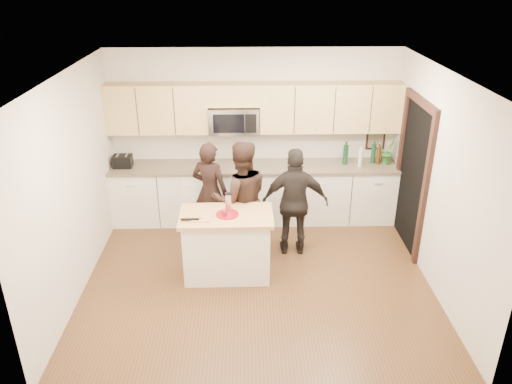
{
  "coord_description": "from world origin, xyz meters",
  "views": [
    {
      "loc": [
        -0.15,
        -5.6,
        3.84
      ],
      "look_at": [
        -0.01,
        0.35,
        1.1
      ],
      "focal_mm": 35.0,
      "sensor_mm": 36.0,
      "label": 1
    }
  ],
  "objects_px": {
    "island": "(227,244)",
    "toaster": "(123,161)",
    "woman_right": "(295,202)",
    "woman_left": "(210,192)",
    "woman_center": "(241,199)"
  },
  "relations": [
    {
      "from": "island",
      "to": "woman_right",
      "type": "distance_m",
      "value": 1.14
    },
    {
      "from": "toaster",
      "to": "island",
      "type": "bearing_deg",
      "value": -43.58
    },
    {
      "from": "toaster",
      "to": "woman_center",
      "type": "height_order",
      "value": "woman_center"
    },
    {
      "from": "woman_right",
      "to": "toaster",
      "type": "bearing_deg",
      "value": -19.12
    },
    {
      "from": "woman_left",
      "to": "woman_center",
      "type": "bearing_deg",
      "value": 157.68
    },
    {
      "from": "woman_left",
      "to": "woman_center",
      "type": "distance_m",
      "value": 0.65
    },
    {
      "from": "toaster",
      "to": "woman_right",
      "type": "height_order",
      "value": "woman_right"
    },
    {
      "from": "woman_center",
      "to": "woman_right",
      "type": "relative_size",
      "value": 1.07
    },
    {
      "from": "toaster",
      "to": "woman_left",
      "type": "relative_size",
      "value": 0.19
    },
    {
      "from": "woman_left",
      "to": "woman_right",
      "type": "xyz_separation_m",
      "value": [
        1.22,
        -0.46,
        0.03
      ]
    },
    {
      "from": "woman_left",
      "to": "woman_right",
      "type": "distance_m",
      "value": 1.3
    },
    {
      "from": "island",
      "to": "toaster",
      "type": "relative_size",
      "value": 4.23
    },
    {
      "from": "island",
      "to": "toaster",
      "type": "xyz_separation_m",
      "value": [
        -1.65,
        1.57,
        0.58
      ]
    },
    {
      "from": "woman_center",
      "to": "woman_right",
      "type": "distance_m",
      "value": 0.76
    },
    {
      "from": "island",
      "to": "woman_center",
      "type": "bearing_deg",
      "value": 70.56
    }
  ]
}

